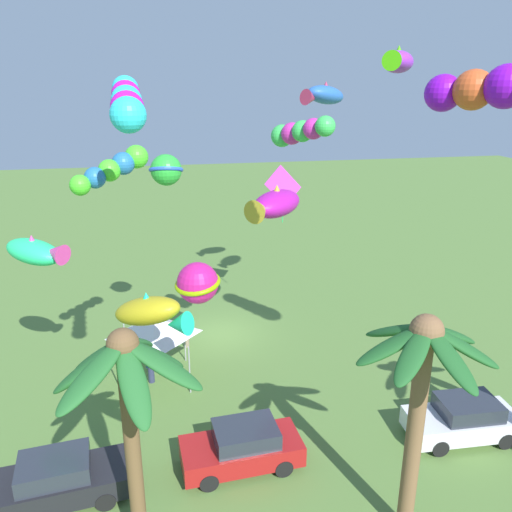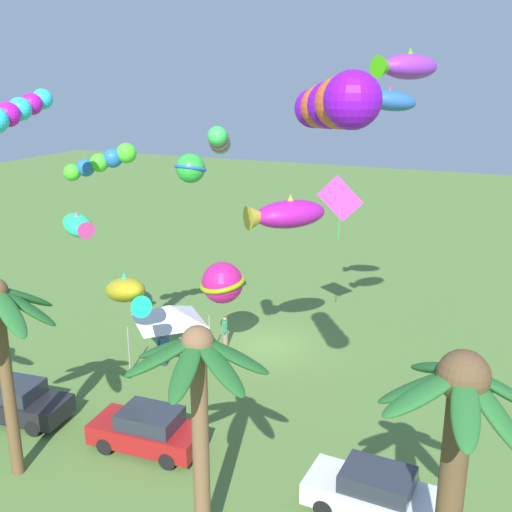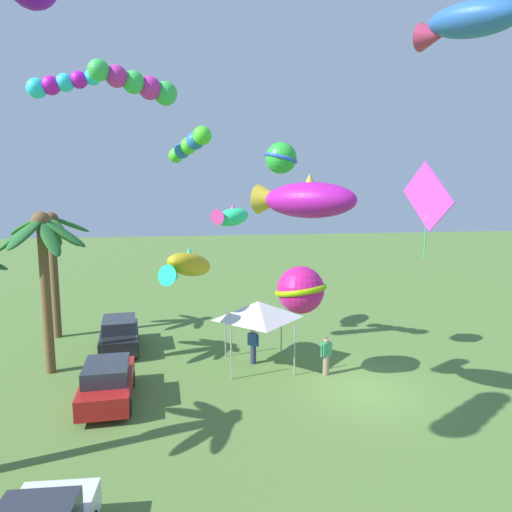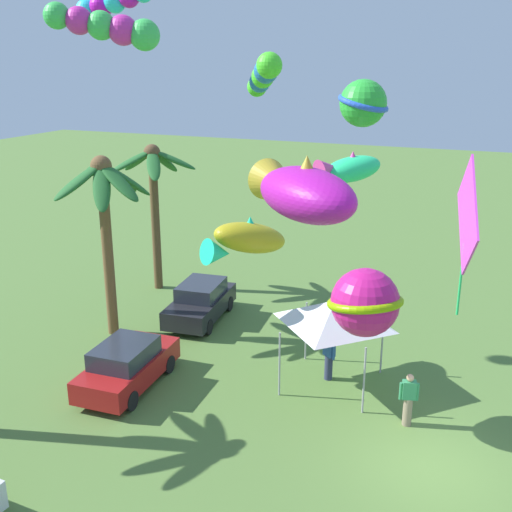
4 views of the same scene
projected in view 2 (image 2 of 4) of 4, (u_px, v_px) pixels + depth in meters
name	position (u px, v px, depth m)	size (l,w,h in m)	color
ground_plane	(266.00, 346.00, 29.35)	(120.00, 120.00, 0.00)	#567A38
palm_tree_0	(199.00, 387.00, 15.35)	(3.66, 3.57, 6.66)	brown
palm_tree_1	(0.00, 326.00, 18.59)	(3.67, 3.68, 6.71)	brown
palm_tree_2	(456.00, 440.00, 12.80)	(3.49, 3.59, 7.23)	brown
parked_car_0	(373.00, 492.00, 17.95)	(3.99, 1.91, 1.51)	silver
parked_car_1	(148.00, 430.00, 21.10)	(3.98, 1.90, 1.51)	#A51919
parked_car_2	(17.00, 401.00, 22.94)	(4.05, 2.09, 1.51)	black
spectator_0	(225.00, 331.00, 29.00)	(0.33, 0.53, 1.59)	gray
spectator_1	(164.00, 349.00, 27.19)	(0.41, 0.46, 1.59)	#2D3351
festival_tent	(169.00, 313.00, 26.78)	(2.86, 2.86, 2.85)	#9E9EA3
kite_tube_0	(17.00, 111.00, 17.63)	(0.77, 2.71, 1.18)	#2BDCF0
kite_tube_1	(219.00, 140.00, 18.89)	(1.45, 2.40, 1.05)	#39C951
kite_fish_2	(127.00, 292.00, 23.61)	(3.17, 2.64, 1.59)	gold
kite_ball_3	(222.00, 283.00, 26.84)	(2.87, 2.87, 1.84)	#CC1A7E
kite_fish_4	(386.00, 101.00, 24.30)	(2.65, 2.12, 1.13)	blue
kite_tube_5	(103.00, 162.00, 22.73)	(2.41, 1.78, 1.38)	#49E32A
kite_fish_6	(286.00, 214.00, 23.91)	(3.15, 3.28, 1.35)	#B318A2
kite_tube_7	(334.00, 104.00, 13.85)	(2.87, 4.00, 1.45)	#800DCF
kite_diamond_8	(340.00, 199.00, 26.37)	(1.97, 0.53, 2.82)	#EB40DB
kite_fish_9	(406.00, 66.00, 19.76)	(2.22, 2.56, 1.02)	purple
kite_ball_10	(190.00, 168.00, 25.31)	(1.50, 1.50, 1.23)	green
kite_fish_11	(79.00, 225.00, 26.56)	(2.75, 2.42, 1.18)	#27EC87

